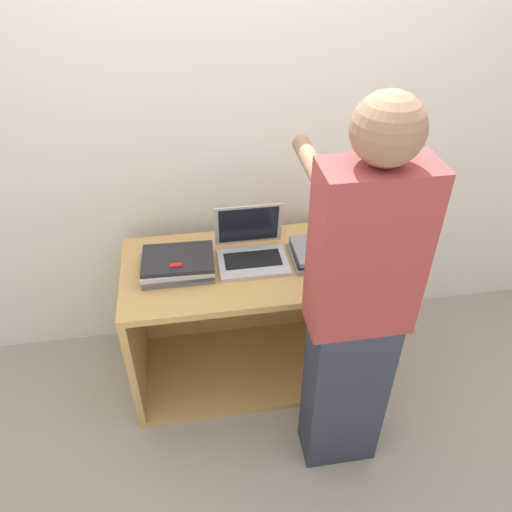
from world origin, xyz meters
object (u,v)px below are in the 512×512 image
laptop_stack_right (326,252)px  person (357,312)px  laptop_open (251,250)px  laptop_stack_left (177,264)px

laptop_stack_right → person: (-0.04, -0.56, 0.12)m
laptop_open → laptop_stack_right: bearing=-7.3°
person → laptop_stack_left: bearing=141.1°
laptop_open → person: size_ratio=0.19×
laptop_open → laptop_stack_right: (0.37, -0.05, -0.02)m
laptop_open → laptop_stack_left: size_ratio=0.95×
laptop_stack_right → person: size_ratio=0.20×
person → laptop_stack_right: bearing=85.7°
laptop_stack_right → laptop_stack_left: bearing=179.9°
laptop_open → laptop_stack_left: laptop_open is taller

